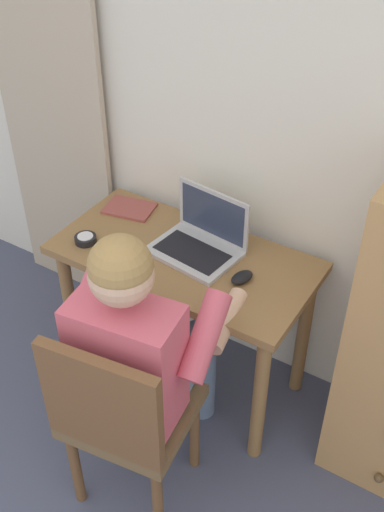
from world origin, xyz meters
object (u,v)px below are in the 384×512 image
computer_mouse (242,277)px  chair (122,415)px  desk (184,278)px  laptop (200,239)px  notebook_pad (129,208)px  desk_clock (86,239)px  person_seated (145,343)px

computer_mouse → chair: bearing=-85.5°
desk → laptop: bearing=58.8°
desk → notebook_pad: (-0.38, 0.15, 0.13)m
computer_mouse → desk_clock: size_ratio=1.11×
chair → person_seated: (-0.02, 0.18, 0.18)m
chair → computer_mouse: chair is taller
person_seated → notebook_pad: size_ratio=5.71×
chair → laptop: size_ratio=2.39×
desk → desk_clock: 0.44m
chair → notebook_pad: bearing=124.0°
computer_mouse → desk_clock: 0.67m
person_seated → desk_clock: (-0.51, 0.31, 0.05)m
person_seated → desk_clock: person_seated is taller
laptop → chair: bearing=-80.9°
person_seated → computer_mouse: 0.46m
laptop → desk_clock: size_ratio=4.09×
person_seated → laptop: bearing=99.8°
laptop → desk_clock: (-0.43, -0.21, -0.04)m
notebook_pad → desk: bearing=-32.9°
laptop → computer_mouse: (0.23, -0.08, -0.04)m
laptop → notebook_pad: 0.43m
notebook_pad → computer_mouse: bearing=-26.1°
desk → chair: chair is taller
chair → notebook_pad: chair is taller
desk_clock → computer_mouse: bearing=10.4°
desk → desk_clock: (-0.39, -0.14, 0.14)m
person_seated → laptop: size_ratio=3.26×
notebook_pad → desk_clock: bearing=-103.5°
computer_mouse → desk_clock: (-0.66, -0.12, -0.00)m
chair → desk: bearing=103.3°
laptop → computer_mouse: bearing=-19.7°
computer_mouse → laptop: bearing=176.3°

